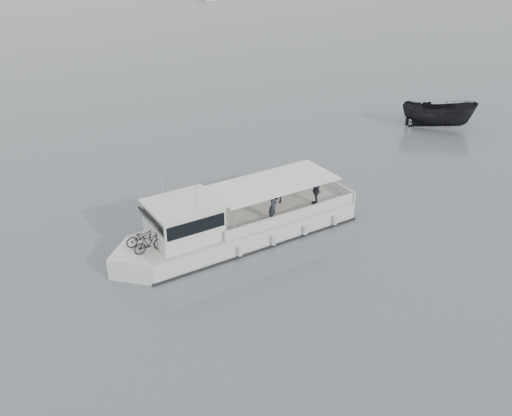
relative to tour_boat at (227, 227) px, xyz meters
name	(u,v)px	position (x,y,z in m)	size (l,w,h in m)	color
ground	(144,231)	(-3.75, 2.86, -0.94)	(1400.00, 1400.00, 0.00)	#50595F
tour_boat	(227,227)	(0.00, 0.00, 0.00)	(13.79, 5.19, 5.74)	white
dark_motorboat	(439,115)	(21.64, 10.17, 0.17)	(2.16, 5.74, 2.22)	black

